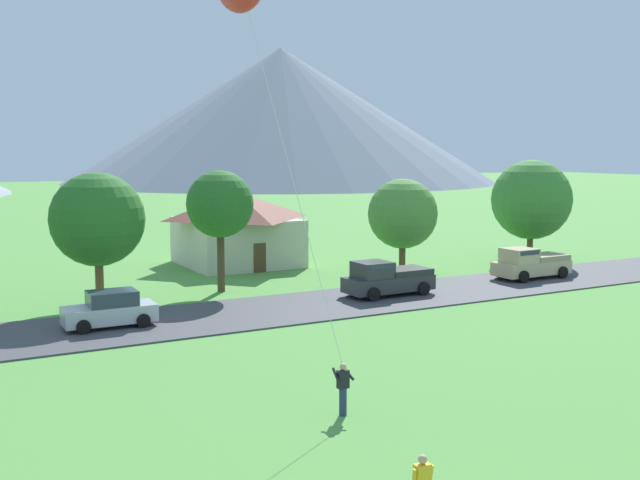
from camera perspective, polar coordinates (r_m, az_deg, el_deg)
name	(u,v)px	position (r m, az deg, el deg)	size (l,w,h in m)	color
road_strip	(225,315)	(37.87, -7.24, -5.73)	(160.00, 7.07, 0.08)	#424247
mountain_west_ridge	(281,115)	(193.64, -3.01, 9.48)	(109.00, 109.00, 33.97)	slate
house_leftmost	(237,227)	(54.15, -6.35, 0.96)	(8.09, 8.53, 5.24)	beige
tree_center	(220,205)	(43.66, -7.64, 2.69)	(3.92, 3.92, 7.12)	#4C3823
tree_right_of_center	(531,200)	(57.21, 15.84, 2.97)	(5.86, 5.86, 7.56)	brown
tree_near_right	(97,220)	(40.63, -16.64, 1.50)	(4.92, 4.92, 7.14)	brown
tree_far_right	(403,214)	(50.05, 6.34, 2.00)	(4.66, 4.66, 6.38)	brown
parked_car_silver_west_end	(110,310)	(36.30, -15.73, -5.15)	(4.23, 2.13, 1.68)	#B7BCC1
pickup_truck_charcoal_west_side	(387,278)	(42.45, 5.10, -2.92)	(5.23, 2.39, 1.99)	#333338
pickup_truck_sand_east_side	(530,263)	(49.74, 15.74, -1.71)	(5.22, 2.36, 1.99)	#C6B284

